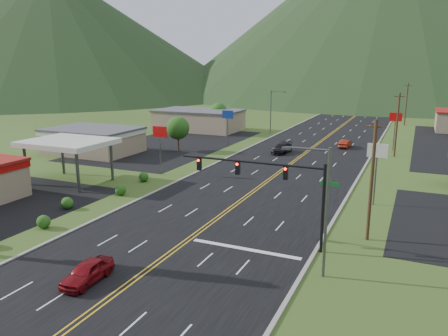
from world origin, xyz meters
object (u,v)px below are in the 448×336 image
at_px(traffic_signal, 273,180).
at_px(car_dark_mid, 282,148).
at_px(streetlight_east, 322,204).
at_px(car_red_far, 345,144).
at_px(car_red_near, 87,272).
at_px(gas_canopy, 68,143).
at_px(streetlight_west, 272,109).

distance_m(traffic_signal, car_dark_mid, 37.94).
relative_size(streetlight_east, car_red_far, 2.11).
xyz_separation_m(car_red_near, car_red_far, (7.85, 56.66, -0.01)).
distance_m(streetlight_east, car_red_far, 49.99).
xyz_separation_m(car_dark_mid, car_red_far, (8.75, 9.12, -0.08)).
height_order(gas_canopy, car_dark_mid, gas_canopy).
bearing_deg(car_dark_mid, gas_canopy, -119.43).
bearing_deg(traffic_signal, car_red_far, 91.60).
bearing_deg(car_red_far, streetlight_west, -26.95).
relative_size(car_red_near, car_red_far, 0.98).
bearing_deg(streetlight_east, car_dark_mid, 110.05).
bearing_deg(gas_canopy, car_red_near, -44.81).
bearing_deg(streetlight_west, gas_canopy, -102.13).
distance_m(streetlight_east, car_red_near, 16.22).
distance_m(car_dark_mid, car_red_far, 12.64).
height_order(streetlight_west, gas_canopy, streetlight_west).
bearing_deg(car_dark_mid, streetlight_west, 116.17).
height_order(car_dark_mid, car_red_far, car_dark_mid).
relative_size(streetlight_west, car_red_near, 2.14).
distance_m(car_red_near, car_red_far, 57.21).
distance_m(traffic_signal, car_red_far, 45.68).
bearing_deg(streetlight_east, car_red_near, -152.35).
bearing_deg(gas_canopy, streetlight_west, 77.87).
xyz_separation_m(gas_canopy, car_red_near, (19.36, -19.24, -4.16)).
xyz_separation_m(streetlight_east, car_red_near, (-13.82, -7.24, -4.46)).
relative_size(car_red_near, car_dark_mid, 0.78).
bearing_deg(gas_canopy, car_red_far, 53.98).
relative_size(streetlight_west, car_red_far, 2.11).
xyz_separation_m(streetlight_east, gas_canopy, (-33.18, 12.00, -0.31)).
bearing_deg(car_dark_mid, streetlight_east, -66.26).
height_order(streetlight_east, gas_canopy, streetlight_east).
bearing_deg(gas_canopy, streetlight_east, -19.88).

